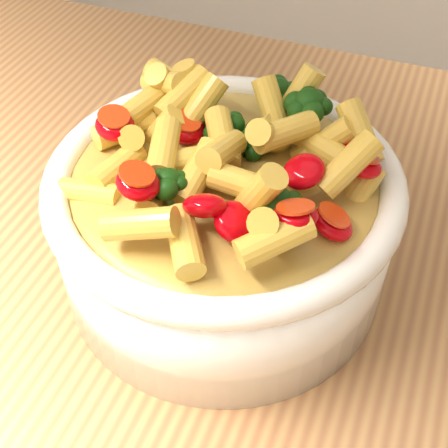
% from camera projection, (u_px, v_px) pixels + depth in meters
% --- Properties ---
extents(table, '(1.20, 0.80, 0.90)m').
position_uv_depth(table, '(326.00, 369.00, 0.58)').
color(table, tan).
rests_on(table, ground).
extents(serving_bowl, '(0.27, 0.27, 0.12)m').
position_uv_depth(serving_bowl, '(224.00, 223.00, 0.49)').
color(serving_bowl, white).
rests_on(serving_bowl, table).
extents(pasta_salad, '(0.21, 0.21, 0.05)m').
position_uv_depth(pasta_salad, '(224.00, 151.00, 0.44)').
color(pasta_salad, '#F1C14C').
rests_on(pasta_salad, serving_bowl).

